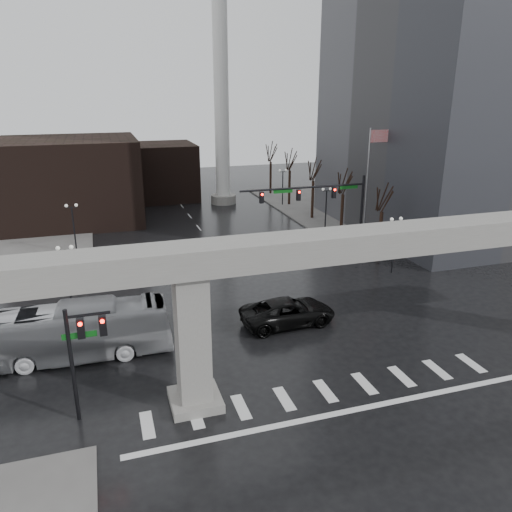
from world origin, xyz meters
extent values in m
plane|color=black|center=(0.00, 0.00, 0.00)|extent=(160.00, 160.00, 0.00)
cube|color=slate|center=(26.00, 36.00, 0.07)|extent=(28.00, 36.00, 0.15)
cube|color=gray|center=(0.00, 0.00, 8.00)|extent=(48.00, 2.20, 1.40)
cube|color=gray|center=(-7.00, 0.00, 3.65)|extent=(1.60, 1.60, 7.30)
cube|color=gray|center=(-7.00, 0.00, 0.25)|extent=(2.60, 2.60, 0.50)
cube|color=#59585D|center=(28.00, 26.00, 21.00)|extent=(22.00, 26.00, 42.00)
cube|color=black|center=(-14.00, 42.00, 5.00)|extent=(16.00, 14.00, 10.00)
cube|color=black|center=(-2.00, 52.00, 4.00)|extent=(10.00, 10.00, 8.00)
cylinder|color=white|center=(6.00, 46.00, 15.00)|extent=(2.00, 2.00, 30.00)
cylinder|color=gray|center=(6.00, 46.00, 0.60)|extent=(3.60, 3.60, 1.20)
cylinder|color=black|center=(12.80, 18.80, 4.00)|extent=(0.24, 0.24, 8.00)
cylinder|color=black|center=(6.80, 18.80, 7.20)|extent=(12.00, 0.18, 0.18)
cube|color=black|center=(9.80, 18.80, 6.55)|extent=(0.35, 0.30, 1.00)
cube|color=black|center=(6.30, 18.80, 6.55)|extent=(0.35, 0.30, 1.00)
cube|color=black|center=(2.80, 18.80, 6.55)|extent=(0.35, 0.30, 1.00)
sphere|color=#FF0C05|center=(9.80, 18.62, 6.85)|extent=(0.20, 0.20, 0.20)
cube|color=#0B5213|center=(11.30, 18.80, 7.00)|extent=(1.80, 0.05, 0.35)
cube|color=#0B5213|center=(4.80, 18.80, 7.00)|extent=(1.80, 0.05, 0.35)
cylinder|color=black|center=(-12.80, 0.50, 3.00)|extent=(0.20, 0.20, 6.00)
cylinder|color=black|center=(-11.80, 0.50, 5.60)|extent=(2.00, 0.14, 0.14)
cube|color=black|center=(-12.20, 0.50, 4.95)|extent=(0.35, 0.30, 1.00)
cube|color=black|center=(-11.20, 0.50, 4.95)|extent=(0.35, 0.30, 1.00)
cube|color=#0B5213|center=(-12.30, 0.50, 4.60)|extent=(1.60, 0.05, 0.30)
cylinder|color=silver|center=(15.00, 22.00, 6.00)|extent=(0.12, 0.12, 12.00)
cube|color=red|center=(16.00, 22.00, 11.20)|extent=(2.00, 0.03, 1.20)
cylinder|color=black|center=(13.50, 14.00, 2.40)|extent=(0.14, 0.14, 4.80)
cube|color=black|center=(13.50, 14.00, 4.75)|extent=(0.90, 0.06, 0.06)
sphere|color=silver|center=(13.05, 14.00, 4.95)|extent=(0.32, 0.32, 0.32)
sphere|color=silver|center=(13.95, 14.00, 4.95)|extent=(0.32, 0.32, 0.32)
cylinder|color=black|center=(13.50, 28.00, 2.40)|extent=(0.14, 0.14, 4.80)
cube|color=black|center=(13.50, 28.00, 4.75)|extent=(0.90, 0.06, 0.06)
sphere|color=silver|center=(13.05, 28.00, 4.95)|extent=(0.32, 0.32, 0.32)
sphere|color=silver|center=(13.95, 28.00, 4.95)|extent=(0.32, 0.32, 0.32)
cylinder|color=black|center=(13.50, 42.00, 2.40)|extent=(0.14, 0.14, 4.80)
cube|color=black|center=(13.50, 42.00, 4.75)|extent=(0.90, 0.06, 0.06)
sphere|color=silver|center=(13.05, 42.00, 4.95)|extent=(0.32, 0.32, 0.32)
sphere|color=silver|center=(13.95, 42.00, 4.95)|extent=(0.32, 0.32, 0.32)
cylinder|color=black|center=(-13.50, 14.00, 2.40)|extent=(0.14, 0.14, 4.80)
cube|color=black|center=(-13.50, 14.00, 4.75)|extent=(0.90, 0.06, 0.06)
sphere|color=silver|center=(-13.95, 14.00, 4.95)|extent=(0.32, 0.32, 0.32)
sphere|color=silver|center=(-13.05, 14.00, 4.95)|extent=(0.32, 0.32, 0.32)
cylinder|color=black|center=(-13.50, 28.00, 2.40)|extent=(0.14, 0.14, 4.80)
cube|color=black|center=(-13.50, 28.00, 4.75)|extent=(0.90, 0.06, 0.06)
sphere|color=silver|center=(-13.95, 28.00, 4.95)|extent=(0.32, 0.32, 0.32)
sphere|color=silver|center=(-13.05, 28.00, 4.95)|extent=(0.32, 0.32, 0.32)
cylinder|color=black|center=(-13.50, 42.00, 2.40)|extent=(0.14, 0.14, 4.80)
cube|color=black|center=(-13.50, 42.00, 4.75)|extent=(0.90, 0.06, 0.06)
sphere|color=silver|center=(-13.95, 42.00, 4.95)|extent=(0.32, 0.32, 0.32)
sphere|color=silver|center=(-13.05, 42.00, 4.95)|extent=(0.32, 0.32, 0.32)
cylinder|color=black|center=(14.50, 18.00, 2.27)|extent=(0.34, 0.34, 4.55)
cylinder|color=black|center=(14.50, 18.00, 6.01)|extent=(0.12, 1.52, 2.98)
cylinder|color=black|center=(15.00, 18.25, 5.78)|extent=(0.83, 1.14, 2.51)
cylinder|color=black|center=(14.50, 26.00, 2.33)|extent=(0.34, 0.34, 4.66)
cylinder|color=black|center=(14.50, 26.00, 6.15)|extent=(0.12, 1.55, 3.05)
cylinder|color=black|center=(15.00, 26.25, 5.91)|extent=(0.85, 1.16, 2.57)
cylinder|color=black|center=(14.50, 34.00, 2.38)|extent=(0.34, 0.34, 4.76)
cylinder|color=black|center=(14.50, 34.00, 6.29)|extent=(0.12, 1.59, 3.11)
cylinder|color=black|center=(15.00, 34.25, 6.05)|extent=(0.86, 1.18, 2.62)
cylinder|color=black|center=(14.50, 42.00, 2.43)|extent=(0.34, 0.34, 4.87)
cylinder|color=black|center=(14.50, 42.00, 6.43)|extent=(0.12, 1.62, 3.18)
cylinder|color=black|center=(15.00, 42.25, 6.18)|extent=(0.88, 1.20, 2.68)
cylinder|color=black|center=(14.50, 50.00, 2.48)|extent=(0.34, 0.34, 4.97)
cylinder|color=black|center=(14.50, 50.00, 6.57)|extent=(0.12, 1.65, 3.25)
cylinder|color=black|center=(15.00, 50.25, 6.31)|extent=(0.89, 1.23, 2.74)
imported|color=black|center=(0.97, 7.26, 0.92)|extent=(6.77, 3.35, 1.85)
imported|color=#B1B2B6|center=(-13.39, 6.95, 1.72)|extent=(12.44, 3.46, 3.43)
camera|label=1|loc=(-10.69, -22.20, 15.75)|focal=35.00mm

